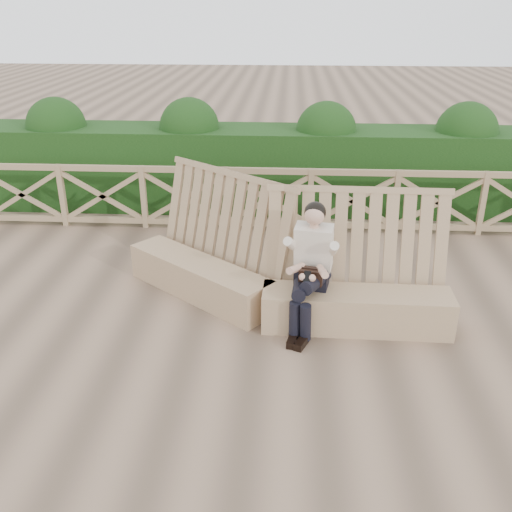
{
  "coord_description": "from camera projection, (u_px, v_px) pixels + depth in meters",
  "views": [
    {
      "loc": [
        0.36,
        -5.71,
        3.68
      ],
      "look_at": [
        -0.01,
        0.4,
        0.9
      ],
      "focal_mm": 40.0,
      "sensor_mm": 36.0,
      "label": 1
    }
  ],
  "objects": [
    {
      "name": "bench",
      "position": [
        276.0,
        279.0,
        7.26
      ],
      "size": [
        4.2,
        2.09,
        1.62
      ],
      "rotation": [
        0.0,
        0.0,
        -0.29
      ],
      "color": "#997D57",
      "rests_on": "ground"
    },
    {
      "name": "woman",
      "position": [
        311.0,
        264.0,
        6.71
      ],
      "size": [
        0.55,
        0.98,
        1.55
      ],
      "rotation": [
        0.0,
        0.0,
        -0.19
      ],
      "color": "black",
      "rests_on": "ground"
    },
    {
      "name": "hedge",
      "position": [
        271.0,
        169.0,
        10.69
      ],
      "size": [
        12.0,
        1.2,
        1.5
      ],
      "primitive_type": "cube",
      "color": "black",
      "rests_on": "ground"
    },
    {
      "name": "guardrail",
      "position": [
        268.0,
        199.0,
        9.68
      ],
      "size": [
        10.1,
        0.09,
        1.1
      ],
      "color": "#8C7651",
      "rests_on": "ground"
    },
    {
      "name": "ground",
      "position": [
        255.0,
        339.0,
        6.73
      ],
      "size": [
        60.0,
        60.0,
        0.0
      ],
      "primitive_type": "plane",
      "color": "brown",
      "rests_on": "ground"
    }
  ]
}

